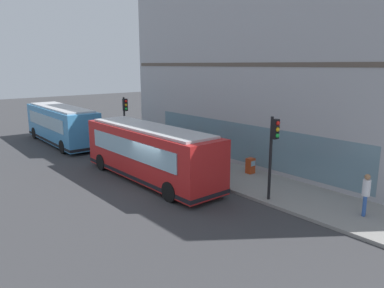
% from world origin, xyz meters
% --- Properties ---
extents(ground, '(120.00, 120.00, 0.00)m').
position_xyz_m(ground, '(0.00, 0.00, 0.00)').
color(ground, '#38383A').
extents(sidewalk_curb, '(3.84, 40.00, 0.15)m').
position_xyz_m(sidewalk_curb, '(4.52, 0.00, 0.07)').
color(sidewalk_curb, gray).
rests_on(sidewalk_curb, ground).
extents(building_corner, '(9.78, 23.58, 11.61)m').
position_xyz_m(building_corner, '(11.31, 0.00, 5.80)').
color(building_corner, '#A8A8AD').
rests_on(building_corner, ground).
extents(city_bus_nearside, '(2.67, 10.06, 3.07)m').
position_xyz_m(city_bus_nearside, '(0.59, 1.65, 1.55)').
color(city_bus_nearside, red).
rests_on(city_bus_nearside, ground).
extents(city_bus_far_down_street, '(2.76, 10.09, 3.07)m').
position_xyz_m(city_bus_far_down_street, '(0.37, 14.37, 1.55)').
color(city_bus_far_down_street, '#3F8CC6').
rests_on(city_bus_far_down_street, ground).
extents(traffic_light_near_corner, '(0.32, 0.49, 3.95)m').
position_xyz_m(traffic_light_near_corner, '(3.02, -4.92, 2.90)').
color(traffic_light_near_corner, black).
rests_on(traffic_light_near_corner, sidewalk_curb).
extents(traffic_light_down_block, '(0.32, 0.49, 3.88)m').
position_xyz_m(traffic_light_down_block, '(3.16, 8.81, 2.85)').
color(traffic_light_down_block, black).
rests_on(traffic_light_down_block, sidewalk_curb).
extents(fire_hydrant, '(0.35, 0.35, 0.74)m').
position_xyz_m(fire_hydrant, '(3.67, 1.66, 0.51)').
color(fire_hydrant, red).
rests_on(fire_hydrant, sidewalk_curb).
extents(pedestrian_near_hydrant, '(0.32, 0.32, 1.69)m').
position_xyz_m(pedestrian_near_hydrant, '(3.61, -1.46, 1.12)').
color(pedestrian_near_hydrant, silver).
rests_on(pedestrian_near_hydrant, sidewalk_curb).
extents(pedestrian_walking_along_curb, '(0.32, 0.32, 1.63)m').
position_xyz_m(pedestrian_walking_along_curb, '(4.83, -0.29, 1.08)').
color(pedestrian_walking_along_curb, '#3359A5').
rests_on(pedestrian_walking_along_curb, sidewalk_curb).
extents(pedestrian_by_light_pole, '(0.32, 0.32, 1.81)m').
position_xyz_m(pedestrian_by_light_pole, '(4.22, 6.68, 1.20)').
color(pedestrian_by_light_pole, '#8C3F8C').
rests_on(pedestrian_by_light_pole, sidewalk_curb).
extents(pedestrian_near_building_entrance, '(0.32, 0.32, 1.82)m').
position_xyz_m(pedestrian_near_building_entrance, '(4.59, -8.60, 1.21)').
color(pedestrian_near_building_entrance, '#3359A5').
rests_on(pedestrian_near_building_entrance, sidewalk_curb).
extents(newspaper_vending_box, '(0.44, 0.42, 0.90)m').
position_xyz_m(newspaper_vending_box, '(5.54, -1.45, 0.60)').
color(newspaper_vending_box, '#BF3F19').
rests_on(newspaper_vending_box, sidewalk_curb).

